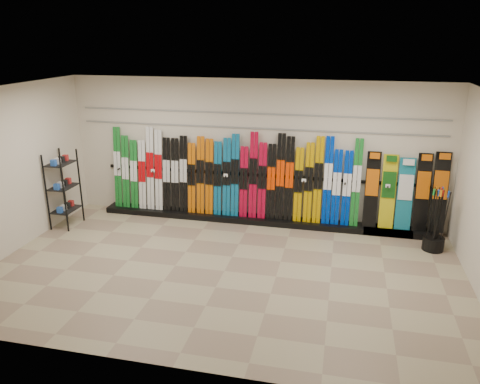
# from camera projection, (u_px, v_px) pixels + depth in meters

# --- Properties ---
(floor) EXTENTS (8.00, 8.00, 0.00)m
(floor) POSITION_uv_depth(u_px,v_px,m) (224.00, 271.00, 7.98)
(floor) COLOR gray
(floor) RESTS_ON ground
(back_wall) EXTENTS (8.00, 0.00, 8.00)m
(back_wall) POSITION_uv_depth(u_px,v_px,m) (253.00, 152.00, 9.81)
(back_wall) COLOR beige
(back_wall) RESTS_ON floor
(left_wall) EXTENTS (0.00, 5.00, 5.00)m
(left_wall) POSITION_uv_depth(u_px,v_px,m) (7.00, 172.00, 8.33)
(left_wall) COLOR beige
(left_wall) RESTS_ON floor
(ceiling) EXTENTS (8.00, 8.00, 0.00)m
(ceiling) POSITION_uv_depth(u_px,v_px,m) (222.00, 93.00, 7.02)
(ceiling) COLOR silver
(ceiling) RESTS_ON back_wall
(ski_rack_base) EXTENTS (8.00, 0.40, 0.12)m
(ski_rack_base) POSITION_uv_depth(u_px,v_px,m) (261.00, 220.00, 10.02)
(ski_rack_base) COLOR black
(ski_rack_base) RESTS_ON floor
(skis) EXTENTS (5.37, 0.20, 1.82)m
(skis) POSITION_uv_depth(u_px,v_px,m) (231.00, 178.00, 9.90)
(skis) COLOR #167125
(skis) RESTS_ON ski_rack_base
(snowboards) EXTENTS (1.56, 0.24, 1.59)m
(snowboards) POSITION_uv_depth(u_px,v_px,m) (406.00, 192.00, 9.23)
(snowboards) COLOR black
(snowboards) RESTS_ON ski_rack_base
(accessory_rack) EXTENTS (0.40, 0.60, 1.59)m
(accessory_rack) POSITION_uv_depth(u_px,v_px,m) (64.00, 189.00, 9.66)
(accessory_rack) COLOR black
(accessory_rack) RESTS_ON floor
(pole_bin) EXTENTS (0.39, 0.39, 0.25)m
(pole_bin) POSITION_uv_depth(u_px,v_px,m) (433.00, 243.00, 8.73)
(pole_bin) COLOR black
(pole_bin) RESTS_ON floor
(ski_poles) EXTENTS (0.32, 0.33, 1.18)m
(ski_poles) POSITION_uv_depth(u_px,v_px,m) (437.00, 220.00, 8.57)
(ski_poles) COLOR black
(ski_poles) RESTS_ON pole_bin
(slatwall_rail_0) EXTENTS (7.60, 0.02, 0.03)m
(slatwall_rail_0) POSITION_uv_depth(u_px,v_px,m) (254.00, 128.00, 9.63)
(slatwall_rail_0) COLOR gray
(slatwall_rail_0) RESTS_ON back_wall
(slatwall_rail_1) EXTENTS (7.60, 0.02, 0.03)m
(slatwall_rail_1) POSITION_uv_depth(u_px,v_px,m) (254.00, 114.00, 9.54)
(slatwall_rail_1) COLOR gray
(slatwall_rail_1) RESTS_ON back_wall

